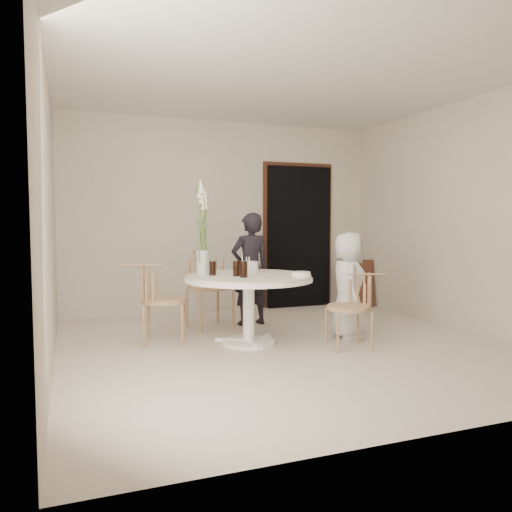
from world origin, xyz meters
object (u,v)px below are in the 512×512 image
object	(u,v)px
chair_far	(205,278)
birthday_cake	(247,267)
boy	(348,285)
chair_left	(153,292)
table	(249,286)
girl	(250,269)
flower_vase	(203,232)
chair_right	(359,299)

from	to	relation	value
chair_far	birthday_cake	world-z (taller)	chair_far
boy	chair_far	bearing A→B (deg)	70.48
chair_left	table	bearing A→B (deg)	-97.37
girl	flower_vase	xyz separation A→B (m)	(-0.79, -0.72, 0.48)
table	flower_vase	bearing A→B (deg)	154.14
chair_right	table	bearing A→B (deg)	-108.40
table	chair_right	xyz separation A→B (m)	(1.00, -0.53, -0.12)
chair_right	girl	size ratio (longest dim) A/B	0.55
birthday_cake	girl	bearing A→B (deg)	67.08
girl	flower_vase	world-z (taller)	flower_vase
chair_left	birthday_cake	bearing A→B (deg)	-85.51
table	boy	size ratio (longest dim) A/B	1.14
chair_far	boy	xyz separation A→B (m)	(1.31, -1.19, -0.01)
chair_left	girl	world-z (taller)	girl
table	chair_left	size ratio (longest dim) A/B	1.57
chair_right	flower_vase	distance (m)	1.75
table	chair_right	size ratio (longest dim) A/B	1.73
chair_far	boy	bearing A→B (deg)	-52.14
boy	chair_left	bearing A→B (deg)	98.93
chair_far	girl	size ratio (longest dim) A/B	0.66
table	flower_vase	xyz separation A→B (m)	(-0.43, 0.21, 0.56)
chair_far	chair_left	size ratio (longest dim) A/B	1.09
boy	chair_right	bearing A→B (deg)	-174.48
chair_left	flower_vase	bearing A→B (deg)	-94.81
birthday_cake	flower_vase	distance (m)	0.62
table	girl	distance (m)	1.00
boy	birthday_cake	size ratio (longest dim) A/B	4.62
chair_right	flower_vase	size ratio (longest dim) A/B	0.76
chair_right	flower_vase	xyz separation A→B (m)	(-1.43, 0.74, 0.68)
flower_vase	chair_right	bearing A→B (deg)	-27.35
birthday_cake	flower_vase	bearing A→B (deg)	178.98
boy	birthday_cake	bearing A→B (deg)	96.56
chair_left	birthday_cake	distance (m)	1.02
table	birthday_cake	bearing A→B (deg)	76.42
boy	birthday_cake	world-z (taller)	boy
chair_right	birthday_cake	bearing A→B (deg)	-118.04
chair_right	boy	bearing A→B (deg)	172.30
table	boy	bearing A→B (deg)	-5.73
chair_far	girl	bearing A→B (deg)	-25.49
table	chair_far	distance (m)	1.09
table	chair_left	bearing A→B (deg)	156.95
chair_left	flower_vase	distance (m)	0.82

